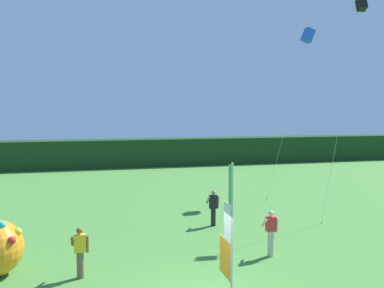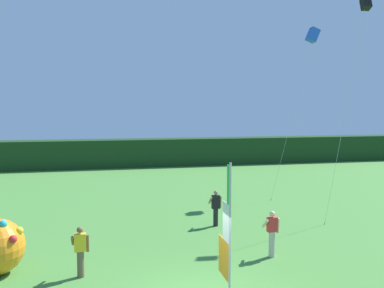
{
  "view_description": "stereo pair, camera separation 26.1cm",
  "coord_description": "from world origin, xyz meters",
  "px_view_note": "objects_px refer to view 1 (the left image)",
  "views": [
    {
      "loc": [
        -2.85,
        -10.39,
        5.3
      ],
      "look_at": [
        0.27,
        2.29,
        4.2
      ],
      "focal_mm": 38.75,
      "sensor_mm": 36.0,
      "label": 1
    },
    {
      "loc": [
        -2.6,
        -10.45,
        5.3
      ],
      "look_at": [
        0.27,
        2.29,
        4.2
      ],
      "focal_mm": 38.75,
      "sensor_mm": 36.0,
      "label": 2
    }
  ],
  "objects_px": {
    "person_far_left": "(80,251)",
    "person_near_banner": "(213,207)",
    "banner_flag": "(228,237)",
    "kite_blue_box_0": "(308,36)",
    "person_mid_field": "(271,232)",
    "kite_black_box_3": "(361,6)"
  },
  "relations": [
    {
      "from": "person_near_banner",
      "to": "person_far_left",
      "type": "distance_m",
      "value": 7.35
    },
    {
      "from": "banner_flag",
      "to": "kite_black_box_3",
      "type": "xyz_separation_m",
      "value": [
        9.05,
        7.29,
        8.27
      ]
    },
    {
      "from": "person_mid_field",
      "to": "kite_blue_box_0",
      "type": "bearing_deg",
      "value": 55.62
    },
    {
      "from": "person_mid_field",
      "to": "banner_flag",
      "type": "bearing_deg",
      "value": -130.45
    },
    {
      "from": "person_near_banner",
      "to": "kite_black_box_3",
      "type": "relative_size",
      "value": 0.15
    },
    {
      "from": "person_mid_field",
      "to": "person_near_banner",
      "type": "bearing_deg",
      "value": 101.75
    },
    {
      "from": "banner_flag",
      "to": "kite_black_box_3",
      "type": "distance_m",
      "value": 14.26
    },
    {
      "from": "banner_flag",
      "to": "kite_black_box_3",
      "type": "relative_size",
      "value": 0.37
    },
    {
      "from": "person_mid_field",
      "to": "person_far_left",
      "type": "height_order",
      "value": "person_mid_field"
    },
    {
      "from": "person_mid_field",
      "to": "kite_black_box_3",
      "type": "height_order",
      "value": "kite_black_box_3"
    },
    {
      "from": "banner_flag",
      "to": "kite_blue_box_0",
      "type": "bearing_deg",
      "value": 54.1
    },
    {
      "from": "banner_flag",
      "to": "person_mid_field",
      "type": "height_order",
      "value": "banner_flag"
    },
    {
      "from": "person_near_banner",
      "to": "kite_black_box_3",
      "type": "height_order",
      "value": "kite_black_box_3"
    },
    {
      "from": "person_far_left",
      "to": "kite_black_box_3",
      "type": "height_order",
      "value": "kite_black_box_3"
    },
    {
      "from": "banner_flag",
      "to": "kite_black_box_3",
      "type": "height_order",
      "value": "kite_black_box_3"
    },
    {
      "from": "banner_flag",
      "to": "person_far_left",
      "type": "height_order",
      "value": "banner_flag"
    },
    {
      "from": "person_far_left",
      "to": "person_near_banner",
      "type": "bearing_deg",
      "value": 38.66
    },
    {
      "from": "kite_blue_box_0",
      "to": "kite_black_box_3",
      "type": "distance_m",
      "value": 6.22
    },
    {
      "from": "kite_black_box_3",
      "to": "person_mid_field",
      "type": "bearing_deg",
      "value": -147.01
    },
    {
      "from": "banner_flag",
      "to": "person_mid_field",
      "type": "xyz_separation_m",
      "value": [
        2.7,
        3.17,
        -0.99
      ]
    },
    {
      "from": "person_near_banner",
      "to": "person_mid_field",
      "type": "height_order",
      "value": "person_mid_field"
    },
    {
      "from": "person_near_banner",
      "to": "person_mid_field",
      "type": "xyz_separation_m",
      "value": [
        0.88,
        -4.24,
        0.02
      ]
    }
  ]
}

